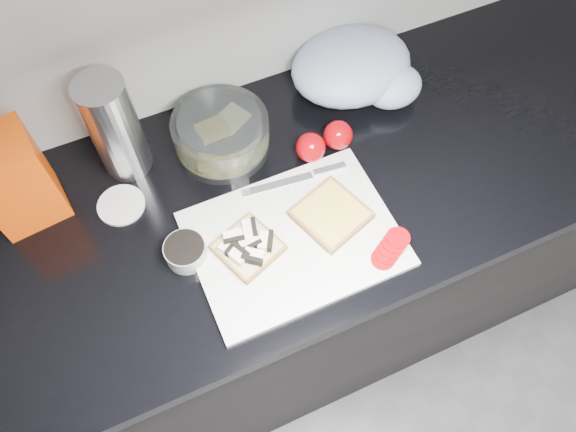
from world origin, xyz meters
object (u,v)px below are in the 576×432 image
(bread_bag, at_px, (14,180))
(glass_bowl, at_px, (221,134))
(cutting_board, at_px, (294,239))
(steel_canister, at_px, (115,128))

(bread_bag, bearing_deg, glass_bowl, -8.60)
(glass_bowl, height_order, bread_bag, bread_bag)
(cutting_board, relative_size, steel_canister, 1.68)
(cutting_board, relative_size, bread_bag, 1.98)
(bread_bag, distance_m, steel_canister, 0.21)
(glass_bowl, bearing_deg, steel_canister, 168.58)
(glass_bowl, bearing_deg, bread_bag, 178.23)
(glass_bowl, distance_m, steel_canister, 0.22)
(cutting_board, distance_m, bread_bag, 0.55)
(glass_bowl, relative_size, bread_bag, 1.01)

